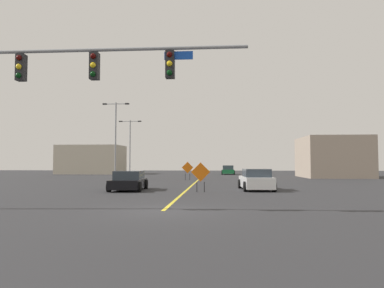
% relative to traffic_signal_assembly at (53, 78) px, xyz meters
% --- Properties ---
extents(ground, '(140.09, 140.09, 0.00)m').
position_rel_traffic_signal_assembly_xyz_m(ground, '(4.37, 0.02, -5.11)').
color(ground, '#2D2D30').
extents(road_centre_stripe, '(0.16, 77.83, 0.01)m').
position_rel_traffic_signal_assembly_xyz_m(road_centre_stripe, '(4.37, 38.93, -5.11)').
color(road_centre_stripe, yellow).
rests_on(road_centre_stripe, ground).
extents(traffic_signal_assembly, '(11.97, 0.44, 6.82)m').
position_rel_traffic_signal_assembly_xyz_m(traffic_signal_assembly, '(0.00, 0.00, 0.00)').
color(traffic_signal_assembly, gray).
rests_on(traffic_signal_assembly, ground).
extents(street_lamp_near_left, '(2.93, 0.24, 8.40)m').
position_rel_traffic_signal_assembly_xyz_m(street_lamp_near_left, '(-4.66, 24.69, -0.20)').
color(street_lamp_near_left, gray).
rests_on(street_lamp_near_left, ground).
extents(street_lamp_mid_left, '(3.09, 0.24, 7.64)m').
position_rel_traffic_signal_assembly_xyz_m(street_lamp_mid_left, '(-5.53, 34.61, -0.59)').
color(street_lamp_mid_left, gray).
rests_on(street_lamp_mid_left, ground).
extents(construction_sign_left_lane, '(1.19, 0.32, 1.92)m').
position_rel_traffic_signal_assembly_xyz_m(construction_sign_left_lane, '(3.27, 24.00, -3.90)').
color(construction_sign_left_lane, orange).
rests_on(construction_sign_left_lane, ground).
extents(construction_sign_median_near, '(1.18, 0.22, 1.84)m').
position_rel_traffic_signal_assembly_xyz_m(construction_sign_median_near, '(5.37, 8.73, -3.96)').
color(construction_sign_median_near, orange).
rests_on(construction_sign_median_near, ground).
extents(car_black_approaching, '(2.31, 4.24, 1.28)m').
position_rel_traffic_signal_assembly_xyz_m(car_black_approaching, '(0.55, 9.99, -4.50)').
color(car_black_approaching, black).
rests_on(car_black_approaching, ground).
extents(car_white_passing, '(2.21, 4.29, 1.41)m').
position_rel_traffic_signal_assembly_xyz_m(car_white_passing, '(8.98, 10.76, -4.45)').
color(car_white_passing, white).
rests_on(car_white_passing, ground).
extents(car_green_mid, '(2.06, 4.06, 1.40)m').
position_rel_traffic_signal_assembly_xyz_m(car_green_mid, '(8.02, 42.63, -4.44)').
color(car_green_mid, '#196B38').
rests_on(car_green_mid, ground).
extents(roadside_building_west, '(10.01, 6.36, 4.63)m').
position_rel_traffic_signal_assembly_xyz_m(roadside_building_west, '(-14.18, 43.79, -2.80)').
color(roadside_building_west, '#B2A893').
rests_on(roadside_building_west, ground).
extents(roadside_building_east, '(7.47, 8.29, 5.00)m').
position_rel_traffic_signal_assembly_xyz_m(roadside_building_east, '(20.70, 32.23, -2.61)').
color(roadside_building_east, gray).
rests_on(roadside_building_east, ground).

